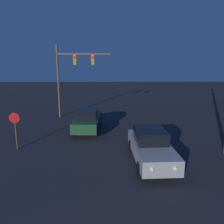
{
  "coord_description": "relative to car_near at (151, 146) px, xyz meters",
  "views": [
    {
      "loc": [
        -0.29,
        -2.67,
        4.87
      ],
      "look_at": [
        0.0,
        12.55,
        1.53
      ],
      "focal_mm": 35.0,
      "sensor_mm": 36.0,
      "label": 1
    }
  ],
  "objects": [
    {
      "name": "car_near",
      "position": [
        0.0,
        0.0,
        0.0
      ],
      "size": [
        1.9,
        4.63,
        1.67
      ],
      "rotation": [
        0.0,
        0.0,
        3.18
      ],
      "color": "#99999E",
      "rests_on": "ground_plane"
    },
    {
      "name": "car_far",
      "position": [
        -3.67,
        5.47,
        0.0
      ],
      "size": [
        1.9,
        4.63,
        1.67
      ],
      "rotation": [
        0.0,
        0.0,
        -0.04
      ],
      "color": "#1E4728",
      "rests_on": "ground_plane"
    },
    {
      "name": "stop_sign",
      "position": [
        -7.46,
        1.81,
        0.67
      ],
      "size": [
        0.6,
        0.07,
        2.2
      ],
      "color": "brown",
      "rests_on": "ground_plane"
    },
    {
      "name": "traffic_signal_mast",
      "position": [
        -5.5,
        9.9,
        3.52
      ],
      "size": [
        4.88,
        0.3,
        6.56
      ],
      "color": "brown",
      "rests_on": "ground_plane"
    }
  ]
}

